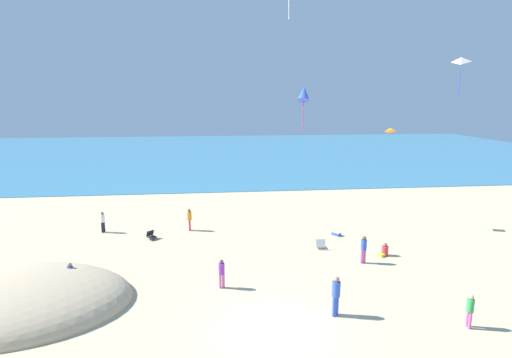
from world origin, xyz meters
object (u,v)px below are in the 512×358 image
(person_5, at_px, (336,293))
(person_7, at_px, (103,221))
(cooler_box, at_px, (336,234))
(person_6, at_px, (189,218))
(person_0, at_px, (364,248))
(kite_blue, at_px, (304,94))
(beach_chair_mid_beach, at_px, (151,235))
(kite_white, at_px, (461,60))
(person_4, at_px, (470,309))
(kite_orange, at_px, (389,130))
(person_1, at_px, (71,274))
(person_2, at_px, (222,272))
(beach_chair_far_left, at_px, (320,244))
(person_3, at_px, (384,251))

(person_5, xyz_separation_m, person_7, (-12.58, 11.99, -0.17))
(cooler_box, xyz_separation_m, person_6, (-9.82, 2.10, 0.76))
(person_0, height_order, kite_blue, kite_blue)
(beach_chair_mid_beach, relative_size, kite_white, 0.44)
(person_4, height_order, kite_blue, kite_blue)
(kite_orange, bearing_deg, person_6, 178.47)
(person_4, xyz_separation_m, kite_white, (0.07, 2.30, 9.68))
(person_1, relative_size, person_2, 0.96)
(person_7, xyz_separation_m, kite_white, (17.66, -11.15, 9.65))
(person_2, bearing_deg, beach_chair_far_left, 110.59)
(person_4, xyz_separation_m, kite_blue, (-6.61, 1.34, 8.34))
(person_1, distance_m, person_2, 7.16)
(person_6, relative_size, kite_blue, 0.90)
(beach_chair_far_left, relative_size, kite_blue, 0.38)
(kite_white, height_order, kite_orange, kite_white)
(beach_chair_mid_beach, distance_m, person_6, 2.90)
(person_1, xyz_separation_m, person_6, (5.12, 8.22, 0.08))
(person_1, xyz_separation_m, kite_orange, (18.98, 7.85, 6.07))
(person_2, distance_m, person_6, 8.98)
(kite_blue, bearing_deg, kite_white, 8.16)
(person_7, bearing_deg, kite_blue, -14.28)
(person_6, bearing_deg, person_1, -128.42)
(kite_blue, height_order, kite_orange, kite_blue)
(person_7, distance_m, kite_blue, 18.34)
(person_4, bearing_deg, beach_chair_mid_beach, 141.61)
(person_0, height_order, person_1, person_0)
(person_1, distance_m, kite_orange, 21.41)
(person_1, height_order, person_2, person_2)
(person_1, xyz_separation_m, person_4, (16.84, -4.99, 0.01))
(person_4, xyz_separation_m, kite_orange, (2.14, 12.84, 6.06))
(person_1, bearing_deg, person_6, 28.97)
(beach_chair_mid_beach, relative_size, kite_orange, 0.63)
(person_4, xyz_separation_m, person_5, (-5.01, 1.45, 0.20))
(person_5, bearing_deg, person_2, 20.16)
(beach_chair_far_left, relative_size, person_7, 0.45)
(person_0, xyz_separation_m, person_6, (-9.91, 6.66, -0.02))
(cooler_box, distance_m, person_7, 15.87)
(person_6, xyz_separation_m, kite_white, (11.80, -10.91, 9.60))
(person_2, distance_m, person_5, 5.57)
(cooler_box, bearing_deg, person_3, -65.01)
(person_3, height_order, kite_orange, kite_orange)
(beach_chair_mid_beach, distance_m, person_3, 14.58)
(kite_blue, bearing_deg, cooler_box, 64.27)
(person_6, relative_size, person_7, 1.06)
(cooler_box, xyz_separation_m, person_1, (-14.94, -6.11, 0.68))
(kite_blue, bearing_deg, kite_orange, 52.74)
(person_2, bearing_deg, person_3, 91.95)
(kite_blue, bearing_deg, person_2, 134.78)
(beach_chair_far_left, distance_m, kite_orange, 9.63)
(person_0, bearing_deg, kite_orange, -44.65)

